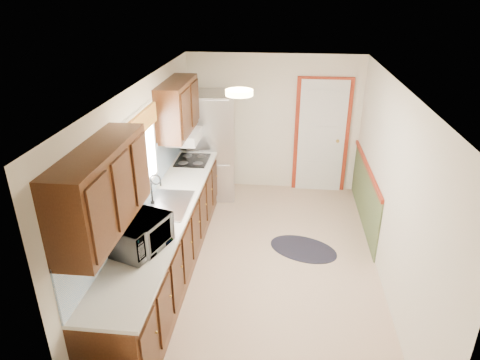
# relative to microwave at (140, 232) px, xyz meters

# --- Properties ---
(room_shell) EXTENTS (3.20, 5.20, 2.52)m
(room_shell) POSITION_rel_microwave_xyz_m (1.20, 1.17, 0.06)
(room_shell) COLOR #C7A88C
(room_shell) RESTS_ON ground
(kitchen_run) EXTENTS (0.63, 4.00, 2.20)m
(kitchen_run) POSITION_rel_microwave_xyz_m (-0.04, 0.88, -0.34)
(kitchen_run) COLOR #361A0C
(kitchen_run) RESTS_ON ground
(back_wall_trim) EXTENTS (1.12, 2.30, 2.08)m
(back_wall_trim) POSITION_rel_microwave_xyz_m (2.19, 3.38, -0.26)
(back_wall_trim) COLOR maroon
(back_wall_trim) RESTS_ON ground
(ceiling_fixture) EXTENTS (0.30, 0.30, 0.06)m
(ceiling_fixture) POSITION_rel_microwave_xyz_m (0.90, 0.97, 1.22)
(ceiling_fixture) COLOR #FFD88C
(ceiling_fixture) RESTS_ON room_shell
(microwave) EXTENTS (0.51, 0.68, 0.41)m
(microwave) POSITION_rel_microwave_xyz_m (0.00, 0.00, 0.00)
(microwave) COLOR white
(microwave) RESTS_ON kitchen_run
(refrigerator) EXTENTS (0.84, 0.81, 1.82)m
(refrigerator) POSITION_rel_microwave_xyz_m (0.18, 3.22, -0.23)
(refrigerator) COLOR #B7B7BC
(refrigerator) RESTS_ON ground
(rug) EXTENTS (1.14, 0.95, 0.01)m
(rug) POSITION_rel_microwave_xyz_m (1.74, 1.59, -1.14)
(rug) COLOR black
(rug) RESTS_ON ground
(cooktop) EXTENTS (0.48, 0.57, 0.02)m
(cooktop) POSITION_rel_microwave_xyz_m (0.01, 2.44, -0.20)
(cooktop) COLOR black
(cooktop) RESTS_ON kitchen_run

